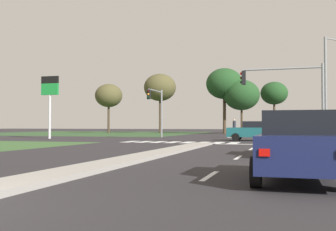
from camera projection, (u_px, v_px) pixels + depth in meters
name	position (u px, v px, depth m)	size (l,w,h in m)	color
ground_plane	(222.00, 140.00, 34.25)	(200.00, 200.00, 0.00)	#282628
grass_verge_far_left	(91.00, 133.00, 65.05)	(35.00, 35.00, 0.01)	#2D4C28
median_island_near	(149.00, 155.00, 16.06)	(1.20, 22.00, 0.14)	gray
median_island_far	(249.00, 134.00, 58.18)	(1.20, 36.00, 0.14)	#ADA89E
lane_dash_near	(210.00, 176.00, 10.03)	(0.14, 2.00, 0.01)	silver
lane_dash_second	(238.00, 157.00, 15.77)	(0.14, 2.00, 0.01)	silver
lane_dash_third	(251.00, 149.00, 21.51)	(0.14, 2.00, 0.01)	silver
lane_dash_fourth	(259.00, 144.00, 27.26)	(0.14, 2.00, 0.01)	silver
lane_dash_fifth	(264.00, 141.00, 33.00)	(0.14, 2.00, 0.01)	silver
edge_line_right	(328.00, 159.00, 15.04)	(0.14, 24.00, 0.01)	silver
stop_bar_near	(263.00, 145.00, 26.45)	(6.40, 0.50, 0.01)	silver
crosswalk_bar_near	(130.00, 142.00, 31.11)	(0.70, 2.80, 0.01)	silver
crosswalk_bar_second	(144.00, 142.00, 30.78)	(0.70, 2.80, 0.01)	silver
crosswalk_bar_third	(158.00, 142.00, 30.45)	(0.70, 2.80, 0.01)	silver
crosswalk_bar_fourth	(173.00, 142.00, 30.12)	(0.70, 2.80, 0.01)	silver
crosswalk_bar_fifth	(188.00, 142.00, 29.79)	(0.70, 2.80, 0.01)	silver
crosswalk_bar_sixth	(203.00, 143.00, 29.46)	(0.70, 2.80, 0.01)	silver
crosswalk_bar_seventh	(218.00, 143.00, 29.13)	(0.70, 2.80, 0.01)	silver
crosswalk_bar_eighth	(234.00, 143.00, 28.80)	(0.70, 2.80, 0.01)	silver
car_teal_near	(254.00, 131.00, 33.10)	(4.26, 2.08, 1.62)	#19565B
car_white_second	(292.00, 137.00, 16.60)	(1.95, 4.60, 1.51)	silver
car_navy_third	(299.00, 146.00, 9.17)	(1.99, 4.21, 1.60)	#161E47
traffic_signal_far_left	(157.00, 104.00, 41.23)	(0.32, 4.47, 5.09)	gray
traffic_signal_near_right	(290.00, 89.00, 26.42)	(5.42, 0.32, 5.32)	gray
street_lamp_second	(327.00, 82.00, 31.25)	(1.72, 1.77, 8.24)	gray
pedestrian_at_median	(234.00, 126.00, 42.03)	(0.34, 0.34, 1.81)	#335184
fuel_price_totem	(50.00, 93.00, 38.26)	(1.80, 0.24, 6.01)	silver
treeline_near	(109.00, 96.00, 66.73)	(4.58, 4.58, 8.23)	#423323
treeline_second	(160.00, 88.00, 66.33)	(5.34, 5.34, 9.88)	#423323
treeline_third	(224.00, 84.00, 60.02)	(5.50, 5.50, 9.91)	#423323
treeline_fourth	(242.00, 95.00, 58.86)	(5.30, 5.30, 8.03)	#423323
treeline_fifth	(274.00, 93.00, 62.20)	(4.20, 4.20, 8.10)	#423323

